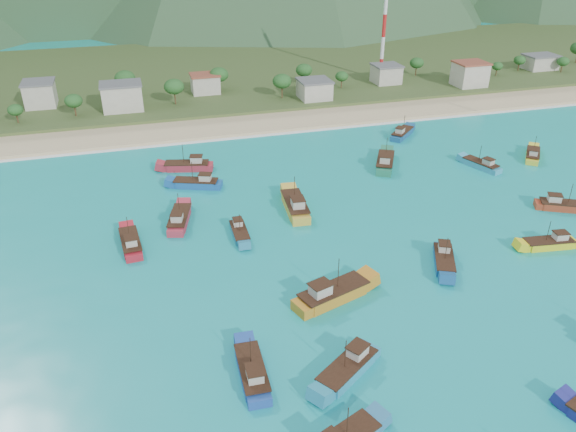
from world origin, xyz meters
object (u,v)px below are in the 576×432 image
object	(u,v)px
boat_15	(295,206)
boat_27	(240,233)
boat_9	(179,220)
boat_1	(197,184)
boat_2	(131,244)
boat_19	(563,206)
boat_28	(402,134)
boat_0	(481,165)
boat_11	(444,260)
boat_22	(385,163)
boat_5	(252,373)
boat_17	(188,166)
boat_6	(332,295)
boat_26	(533,156)
boat_18	(348,369)
boat_16	(549,244)
radio_tower	(385,14)

from	to	relation	value
boat_15	boat_27	distance (m)	14.29
boat_9	boat_15	size ratio (longest dim) A/B	0.88
boat_1	boat_2	distance (m)	26.36
boat_2	boat_19	distance (m)	84.16
boat_28	boat_0	bearing A→B (deg)	-24.63
boat_11	boat_28	distance (m)	62.29
boat_15	boat_22	world-z (taller)	boat_15
boat_2	boat_15	bearing A→B (deg)	4.84
boat_5	boat_17	distance (m)	68.96
boat_2	boat_27	bearing A→B (deg)	-8.22
boat_6	boat_17	world-z (taller)	boat_6
boat_15	boat_26	size ratio (longest dim) A/B	1.36
boat_1	boat_18	xyz separation A→B (m)	(10.79, -61.62, 0.03)
boat_1	boat_6	distance (m)	48.47
boat_19	boat_26	bearing A→B (deg)	-177.64
boat_18	boat_22	size ratio (longest dim) A/B	0.87
boat_9	boat_27	bearing A→B (deg)	-22.44
boat_19	boat_22	size ratio (longest dim) A/B	0.86
boat_22	boat_28	world-z (taller)	boat_22
boat_16	boat_28	bearing A→B (deg)	7.07
boat_18	boat_19	world-z (taller)	boat_18
boat_17	boat_22	world-z (taller)	boat_22
boat_1	boat_11	xyz separation A→B (m)	(35.79, -42.05, -0.05)
boat_15	boat_0	bearing A→B (deg)	15.50
boat_0	boat_15	size ratio (longest dim) A/B	0.78
boat_5	boat_19	distance (m)	75.51
boat_15	boat_18	distance (m)	45.59
boat_6	boat_18	xyz separation A→B (m)	(-3.43, -15.29, -0.22)
boat_1	boat_2	size ratio (longest dim) A/B	1.04
boat_0	boat_17	bearing A→B (deg)	145.25
boat_18	boat_26	distance (m)	89.12
boat_2	boat_15	world-z (taller)	boat_15
boat_1	boat_18	bearing A→B (deg)	-149.11
boat_17	boat_19	distance (m)	80.71
boat_17	radio_tower	bearing A→B (deg)	-38.75
boat_9	boat_19	xyz separation A→B (m)	(74.40, -15.45, -0.05)
boat_0	boat_18	world-z (taller)	boat_18
boat_17	boat_27	size ratio (longest dim) A/B	1.33
boat_1	boat_27	world-z (taller)	boat_1
boat_26	boat_27	size ratio (longest dim) A/B	1.08
boat_26	boat_0	bearing A→B (deg)	-134.91
boat_5	boat_26	xyz separation A→B (m)	(81.68, 52.81, -0.07)
boat_18	boat_19	distance (m)	65.79
boat_1	boat_11	world-z (taller)	boat_1
boat_16	boat_27	distance (m)	55.39
boat_9	boat_22	bearing A→B (deg)	31.22
boat_9	boat_18	size ratio (longest dim) A/B	1.05
boat_16	boat_11	bearing A→B (deg)	96.66
boat_0	boat_16	world-z (taller)	boat_16
boat_6	boat_0	bearing A→B (deg)	108.64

